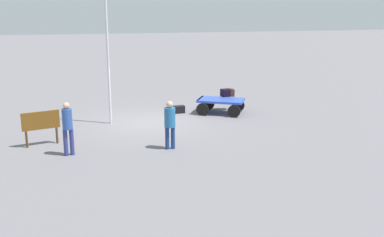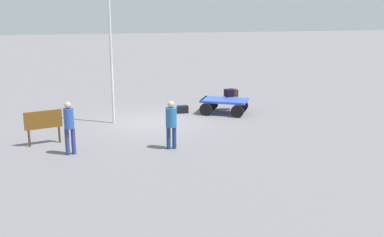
% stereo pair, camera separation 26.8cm
% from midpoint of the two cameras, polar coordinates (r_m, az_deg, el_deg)
% --- Properties ---
extents(ground_plane, '(120.00, 120.00, 0.00)m').
position_cam_midpoint_polar(ground_plane, '(19.26, -4.65, -0.43)').
color(ground_plane, slate).
extents(luggage_cart, '(2.36, 2.10, 0.66)m').
position_cam_midpoint_polar(luggage_cart, '(20.63, 4.35, 1.93)').
color(luggage_cart, blue).
rests_on(luggage_cart, ground).
extents(suitcase_dark, '(0.52, 0.48, 0.33)m').
position_cam_midpoint_polar(suitcase_dark, '(21.24, 5.11, 3.20)').
color(suitcase_dark, black).
rests_on(suitcase_dark, luggage_cart).
extents(suitcase_tan, '(0.53, 0.43, 0.32)m').
position_cam_midpoint_polar(suitcase_tan, '(21.30, 5.42, 3.21)').
color(suitcase_tan, '#492C19').
rests_on(suitcase_tan, luggage_cart).
extents(suitcase_navy, '(0.50, 0.32, 0.33)m').
position_cam_midpoint_polar(suitcase_navy, '(20.76, -0.81, 1.15)').
color(suitcase_navy, black).
rests_on(suitcase_navy, ground).
extents(worker_lead, '(0.39, 0.39, 1.67)m').
position_cam_midpoint_polar(worker_lead, '(15.43, -2.11, -0.29)').
color(worker_lead, navy).
rests_on(worker_lead, ground).
extents(worker_trailing, '(0.38, 0.38, 1.76)m').
position_cam_midpoint_polar(worker_trailing, '(15.31, -14.55, -0.73)').
color(worker_trailing, navy).
rests_on(worker_trailing, ground).
extents(flagpole, '(0.97, 0.10, 5.84)m').
position_cam_midpoint_polar(flagpole, '(18.73, -10.01, 9.68)').
color(flagpole, silver).
rests_on(flagpole, ground).
extents(signboard, '(1.25, 0.42, 1.21)m').
position_cam_midpoint_polar(signboard, '(16.71, -17.57, -0.41)').
color(signboard, '#4C3319').
rests_on(signboard, ground).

